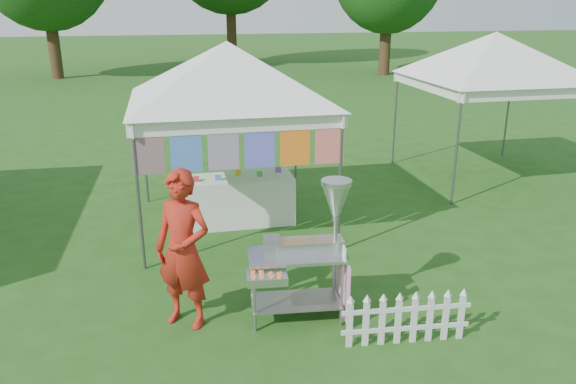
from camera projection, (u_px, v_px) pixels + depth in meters
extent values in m
plane|color=#234C15|center=(271.00, 338.00, 6.28)|extent=(120.00, 120.00, 0.00)
cylinder|color=#59595E|center=(139.00, 198.00, 7.57)|extent=(0.04, 0.04, 2.10)
cylinder|color=#59595E|center=(340.00, 184.00, 8.15)|extent=(0.04, 0.04, 2.10)
cylinder|color=#59595E|center=(144.00, 147.00, 10.20)|extent=(0.04, 0.04, 2.10)
cylinder|color=#59595E|center=(296.00, 140.00, 10.77)|extent=(0.04, 0.04, 2.10)
cube|color=white|center=(241.00, 125.00, 7.55)|extent=(3.00, 0.03, 0.22)
cube|color=white|center=(220.00, 93.00, 10.18)|extent=(3.00, 0.03, 0.22)
pyramid|color=white|center=(227.00, 41.00, 8.54)|extent=(4.24, 4.24, 0.90)
cylinder|color=#59595E|center=(241.00, 119.00, 7.53)|extent=(3.00, 0.03, 0.03)
cube|color=#E0590B|center=(147.00, 149.00, 7.39)|extent=(0.42, 0.01, 0.70)
cube|color=blue|center=(186.00, 147.00, 7.49)|extent=(0.42, 0.01, 0.70)
cube|color=#2FB2AE|center=(223.00, 145.00, 7.59)|extent=(0.42, 0.01, 0.70)
cube|color=purple|center=(260.00, 143.00, 7.69)|extent=(0.42, 0.01, 0.70)
cube|color=#F0441A|center=(295.00, 141.00, 7.79)|extent=(0.42, 0.01, 0.70)
cube|color=#C41892|center=(330.00, 139.00, 7.89)|extent=(0.42, 0.01, 0.70)
cylinder|color=#59595E|center=(457.00, 149.00, 10.07)|extent=(0.04, 0.04, 2.10)
cylinder|color=#59595E|center=(395.00, 119.00, 12.70)|extent=(0.04, 0.04, 2.10)
cylinder|color=#59595E|center=(507.00, 113.00, 13.27)|extent=(0.04, 0.04, 2.10)
cube|color=white|center=(534.00, 94.00, 10.05)|extent=(3.00, 0.03, 0.22)
cube|color=white|center=(456.00, 74.00, 12.68)|extent=(3.00, 0.03, 0.22)
pyramid|color=white|center=(497.00, 32.00, 11.04)|extent=(4.24, 4.24, 0.90)
cylinder|color=#59595E|center=(535.00, 89.00, 10.02)|extent=(3.00, 0.03, 0.03)
cylinder|color=#331D12|center=(53.00, 36.00, 26.61)|extent=(0.56, 0.56, 3.96)
cylinder|color=#331D12|center=(231.00, 22.00, 31.98)|extent=(0.56, 0.56, 4.84)
cylinder|color=#331D12|center=(385.00, 39.00, 28.06)|extent=(0.56, 0.56, 3.52)
cylinder|color=gray|center=(255.00, 299.00, 6.29)|extent=(0.04, 0.04, 0.82)
cylinder|color=gray|center=(342.00, 294.00, 6.40)|extent=(0.04, 0.04, 0.82)
cylinder|color=gray|center=(252.00, 280.00, 6.71)|extent=(0.04, 0.04, 0.82)
cylinder|color=gray|center=(334.00, 276.00, 6.82)|extent=(0.04, 0.04, 0.82)
cube|color=gray|center=(296.00, 301.00, 6.61)|extent=(1.09, 0.62, 0.01)
cube|color=#B7B7BC|center=(296.00, 255.00, 6.42)|extent=(1.14, 0.65, 0.04)
cube|color=#B7B7BC|center=(310.00, 246.00, 6.45)|extent=(0.80, 0.30, 0.14)
cube|color=gray|center=(272.00, 245.00, 6.39)|extent=(0.20, 0.22, 0.20)
cylinder|color=gray|center=(336.00, 218.00, 6.38)|extent=(0.05, 0.05, 0.82)
cone|color=#B7B7BC|center=(336.00, 199.00, 6.31)|extent=(0.36, 0.36, 0.37)
cylinder|color=#B7B7BC|center=(337.00, 182.00, 6.24)|extent=(0.38, 0.38, 0.05)
cube|color=#B7B7BC|center=(267.00, 278.00, 6.08)|extent=(0.46, 0.32, 0.09)
cube|color=pink|center=(343.00, 284.00, 6.61)|extent=(0.08, 0.68, 0.74)
cube|color=white|center=(344.00, 254.00, 6.20)|extent=(0.03, 0.13, 0.16)
imported|color=#A62014|center=(183.00, 250.00, 6.29)|extent=(0.81, 0.74, 1.86)
cube|color=silver|center=(350.00, 324.00, 6.03)|extent=(0.07, 0.03, 0.56)
cube|color=silver|center=(366.00, 323.00, 6.06)|extent=(0.07, 0.03, 0.56)
cube|color=silver|center=(382.00, 322.00, 6.08)|extent=(0.07, 0.03, 0.56)
cube|color=silver|center=(398.00, 321.00, 6.10)|extent=(0.07, 0.03, 0.56)
cube|color=silver|center=(414.00, 320.00, 6.12)|extent=(0.07, 0.03, 0.56)
cube|color=silver|center=(430.00, 319.00, 6.14)|extent=(0.07, 0.03, 0.56)
cube|color=silver|center=(446.00, 318.00, 6.17)|extent=(0.07, 0.03, 0.56)
cube|color=silver|center=(461.00, 316.00, 6.19)|extent=(0.07, 0.03, 0.56)
cube|color=silver|center=(405.00, 328.00, 6.14)|extent=(1.44, 0.15, 0.05)
cube|color=silver|center=(407.00, 309.00, 6.07)|extent=(1.44, 0.15, 0.05)
cube|color=white|center=(239.00, 200.00, 9.43)|extent=(1.80, 0.70, 0.81)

